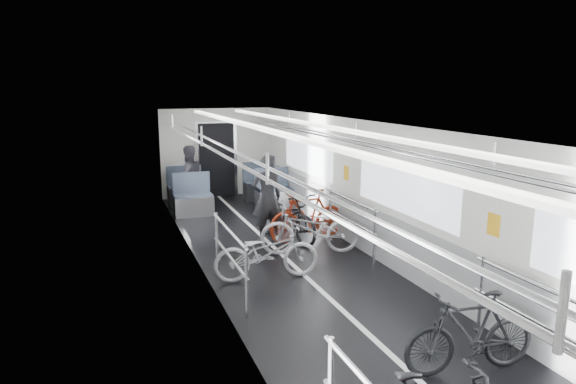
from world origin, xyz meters
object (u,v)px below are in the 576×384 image
(bike_aisle, at_px, (286,216))
(person_standing, at_px, (267,198))
(bike_left_far, at_px, (266,252))
(bike_right_near, at_px, (470,333))
(bike_right_mid, at_px, (310,229))
(person_seated, at_px, (189,178))
(bike_right_far, at_px, (308,215))

(bike_aisle, height_order, person_standing, person_standing)
(bike_left_far, relative_size, bike_right_near, 1.11)
(bike_right_mid, relative_size, bike_aisle, 0.97)
(bike_right_mid, xyz_separation_m, bike_aisle, (-0.11, 0.98, 0.01))
(bike_aisle, relative_size, person_standing, 1.08)
(bike_right_near, xyz_separation_m, bike_aisle, (-0.20, 5.20, 0.04))
(bike_aisle, bearing_deg, person_seated, 95.62)
(bike_right_near, distance_m, person_standing, 5.34)
(bike_right_far, bearing_deg, bike_aisle, -124.27)
(bike_right_mid, bearing_deg, bike_left_far, -36.77)
(bike_left_far, bearing_deg, bike_right_far, -34.10)
(bike_aisle, relative_size, person_seated, 1.17)
(bike_right_mid, xyz_separation_m, person_seated, (-1.50, 4.15, 0.32))
(person_standing, bearing_deg, bike_right_near, 91.91)
(bike_right_far, bearing_deg, person_seated, -160.52)
(bike_right_mid, distance_m, bike_aisle, 0.99)
(bike_right_far, xyz_separation_m, person_standing, (-0.74, 0.29, 0.35))
(person_standing, bearing_deg, person_seated, -75.42)
(bike_right_mid, bearing_deg, person_standing, -142.55)
(bike_right_near, relative_size, bike_right_mid, 0.83)
(bike_aisle, xyz_separation_m, person_standing, (-0.35, 0.10, 0.37))
(bike_right_far, distance_m, person_seated, 3.80)
(bike_right_mid, distance_m, bike_right_far, 0.84)
(bike_right_near, height_order, bike_right_far, bike_right_far)
(bike_right_near, distance_m, bike_aisle, 5.20)
(bike_aisle, bearing_deg, bike_right_near, -105.84)
(person_seated, bearing_deg, bike_left_far, 76.77)
(bike_right_far, relative_size, bike_aisle, 0.90)
(bike_aisle, bearing_deg, person_standing, 146.21)
(person_standing, bearing_deg, bike_aisle, 160.20)
(bike_right_mid, bearing_deg, bike_right_near, 15.15)
(bike_right_near, xyz_separation_m, person_seated, (-1.58, 8.37, 0.34))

